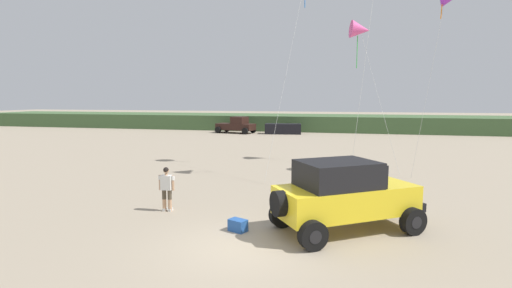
% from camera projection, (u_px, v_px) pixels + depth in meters
% --- Properties ---
extents(ground_plane, '(220.00, 220.00, 0.00)m').
position_uv_depth(ground_plane, '(240.00, 247.00, 10.85)').
color(ground_plane, gray).
extents(dune_ridge, '(90.00, 8.90, 1.93)m').
position_uv_depth(dune_ridge, '(285.00, 122.00, 51.99)').
color(dune_ridge, '#426038').
rests_on(dune_ridge, ground_plane).
extents(jeep, '(4.93, 4.39, 2.26)m').
position_uv_depth(jeep, '(345.00, 194.00, 12.05)').
color(jeep, yellow).
rests_on(jeep, ground_plane).
extents(person_watching, '(0.62, 0.32, 1.67)m').
position_uv_depth(person_watching, '(167.00, 187.00, 14.21)').
color(person_watching, tan).
rests_on(person_watching, ground_plane).
extents(cooler_box, '(0.66, 0.56, 0.38)m').
position_uv_depth(cooler_box, '(238.00, 225.00, 12.15)').
color(cooler_box, '#23519E').
rests_on(cooler_box, ground_plane).
extents(distant_pickup, '(4.91, 3.29, 1.98)m').
position_uv_depth(distant_pickup, '(237.00, 125.00, 46.17)').
color(distant_pickup, black).
rests_on(distant_pickup, ground_plane).
extents(distant_sedan, '(4.38, 2.21, 1.20)m').
position_uv_depth(distant_sedan, '(283.00, 129.00, 45.13)').
color(distant_sedan, black).
rests_on(distant_sedan, ground_plane).
extents(kite_yellow_diamond, '(3.00, 5.06, 9.28)m').
position_uv_depth(kite_yellow_diamond, '(360.00, 30.00, 24.52)').
color(kite_yellow_diamond, '#E04C93').
rests_on(kite_yellow_diamond, ground_plane).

